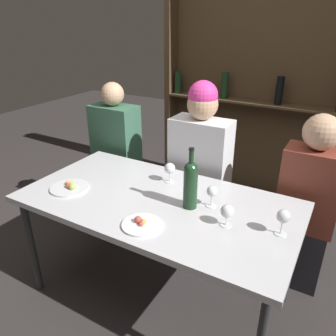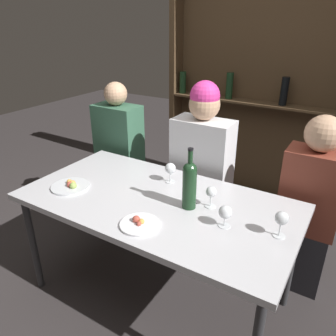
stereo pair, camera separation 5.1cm
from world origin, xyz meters
name	(u,v)px [view 2 (the right image)]	position (x,y,z in m)	size (l,w,h in m)	color
ground_plane	(158,294)	(0.00, 0.00, 0.00)	(10.00, 10.00, 0.00)	#332D2D
dining_table	(157,207)	(0.00, 0.00, 0.68)	(1.59, 0.83, 0.73)	silver
wine_rack_wall	(259,74)	(0.00, 1.75, 1.20)	(1.78, 0.21, 2.40)	#4C3823
wine_bottle	(190,183)	(0.20, 0.02, 0.88)	(0.08, 0.08, 0.35)	#19381E
wine_glass_0	(170,169)	(-0.05, 0.23, 0.82)	(0.07, 0.07, 0.13)	silver
wine_glass_1	(225,213)	(0.44, -0.05, 0.81)	(0.07, 0.07, 0.12)	silver
wine_glass_2	(211,193)	(0.30, 0.09, 0.82)	(0.06, 0.06, 0.12)	silver
wine_glass_3	(282,219)	(0.69, 0.01, 0.83)	(0.07, 0.07, 0.14)	silver
food_plate_0	(140,224)	(0.07, -0.26, 0.74)	(0.20, 0.20, 0.04)	white
food_plate_1	(71,186)	(-0.53, -0.16, 0.74)	(0.23, 0.23, 0.05)	silver
seated_person_left	(120,160)	(-0.77, 0.60, 0.58)	(0.37, 0.22, 1.24)	#26262B
seated_person_center	(201,174)	(-0.01, 0.60, 0.64)	(0.42, 0.22, 1.32)	#26262B
seated_person_right	(308,211)	(0.75, 0.60, 0.57)	(0.36, 0.22, 1.19)	#26262B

